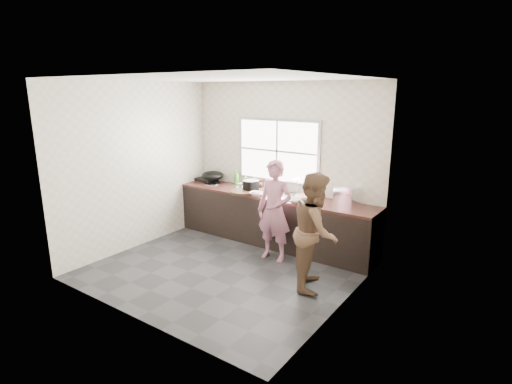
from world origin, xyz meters
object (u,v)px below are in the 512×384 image
Objects in this scene: person_side at (316,231)px; bottle_brown_tall at (246,184)px; black_pot at (251,186)px; bowl_mince at (257,194)px; bowl_held at (296,200)px; plate_food at (243,188)px; pot_lid_left at (212,184)px; bottle_brown_short at (261,185)px; bottle_green at (237,177)px; wok at (213,175)px; dish_rack at (347,194)px; cutting_board at (243,192)px; burner at (207,179)px; glass_jar at (240,186)px; bowl_crabs at (303,198)px; woman at (275,214)px; pot_lid_right at (241,185)px.

bottle_brown_tall is (-1.88, 1.03, 0.19)m from person_side.
bottle_brown_tall is (-0.17, 0.08, 0.00)m from black_pot.
bowl_held is at bearing 0.00° from bowl_mince.
plate_food is (-0.26, 0.13, -0.09)m from black_pot.
bottle_brown_short is at bearing 14.02° from pot_lid_left.
bowl_held is at bearing -16.47° from bottle_green.
wok is at bearing 170.97° from black_pot.
plate_food is 1.90m from dish_rack.
bottle_brown_short is at bearing 82.00° from cutting_board.
glass_jar is at bearing -11.42° from burner.
bowl_crabs is 0.19m from bowl_held.
woman is at bearing -20.27° from burner.
person_side reaches higher than bowl_mince.
woman reaches higher than bottle_brown_tall.
bowl_crabs is 0.77× the size of pot_lid_right.
wok reaches higher than bowl_held.
bowl_held is 1.90m from pot_lid_left.
woman reaches higher than bottle_green.
bottle_brown_short is at bearing 165.54° from bowl_crabs.
bottle_brown_tall is at bearing -8.87° from burner.
cutting_board reaches higher than plate_food.
person_side is at bearing -29.73° from pot_lid_right.
burner is at bearing 171.13° from bottle_brown_tall.
cutting_board is 0.28m from bottle_brown_tall.
glass_jar is (-0.02, -0.07, 0.04)m from plate_food.
black_pot is at bearing -92.95° from bottle_brown_short.
burner is at bearing 157.65° from woman.
woman is 1.15m from bottle_brown_tall.
bottle_green is at bearing 151.78° from black_pot.
plate_food is at bearing 39.69° from person_side.
person_side is at bearing -20.68° from pot_lid_left.
glass_jar is at bearing -54.88° from pot_lid_right.
wok is at bearing 171.91° from glass_jar.
wok is at bearing 174.77° from bottle_brown_tall.
pot_lid_right is (-0.46, 0.00, -0.07)m from bottle_brown_short.
woman is 7.21× the size of bottle_brown_tall.
woman is at bearing -110.53° from bowl_crabs.
cutting_board is at bearing -18.36° from wok.
cutting_board is at bearing -42.47° from glass_jar.
dish_rack is (1.61, 0.00, 0.06)m from bottle_brown_short.
burner is at bearing -177.43° from bottle_green.
woman reaches higher than pot_lid_left.
bottle_green is 0.34m from glass_jar.
bottle_brown_short is (0.18, 0.20, -0.03)m from bottle_brown_tall.
pot_lid_left is (-1.92, 0.02, -0.03)m from bowl_crabs.
black_pot is 0.60m from bottle_green.
glass_jar is (0.24, -0.22, -0.09)m from bottle_green.
cutting_board is (-1.76, 0.79, 0.11)m from person_side.
pot_lid_left is at bearing -154.12° from pot_lid_right.
burner is (-1.47, 0.41, -0.00)m from bowl_mince.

